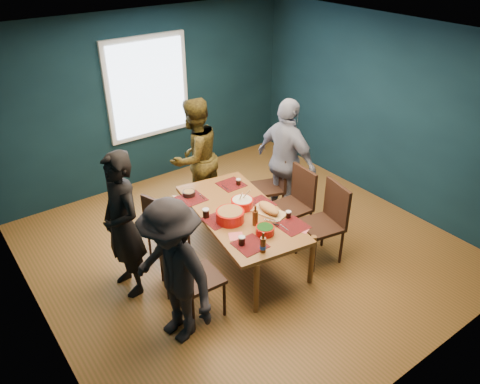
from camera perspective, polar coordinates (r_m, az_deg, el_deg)
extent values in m
cube|color=brown|center=(6.23, 0.50, -6.92)|extent=(5.00, 5.00, 0.01)
cube|color=white|center=(5.08, 0.64, 18.20)|extent=(5.00, 5.00, 0.01)
cube|color=#0F2933|center=(4.67, -24.87, -4.00)|extent=(0.01, 5.00, 2.70)
cube|color=#0F2933|center=(7.19, 16.92, 9.34)|extent=(0.01, 5.00, 2.70)
cube|color=#0F2933|center=(7.52, -11.16, 10.97)|extent=(5.00, 0.01, 2.70)
cube|color=#0F2933|center=(4.11, 22.21, -8.26)|extent=(5.00, 0.01, 2.70)
cube|color=silver|center=(7.44, -11.21, 12.37)|extent=(1.35, 0.06, 1.55)
cube|color=brown|center=(5.66, -0.04, -2.62)|extent=(1.21, 1.99, 0.05)
cylinder|color=brown|center=(5.14, 2.00, -11.64)|extent=(0.07, 0.07, 0.66)
cylinder|color=brown|center=(5.57, 8.74, -8.17)|extent=(0.07, 0.07, 0.66)
cylinder|color=brown|center=(6.29, -7.73, -3.11)|extent=(0.07, 0.07, 0.66)
cylinder|color=brown|center=(6.65, -1.58, -0.82)|extent=(0.07, 0.07, 0.66)
cube|color=black|center=(5.95, -8.78, -4.02)|extent=(0.53, 0.53, 0.04)
cube|color=black|center=(5.71, -10.23, -2.83)|extent=(0.17, 0.41, 0.45)
cylinder|color=black|center=(5.88, -8.48, -7.26)|extent=(0.03, 0.03, 0.43)
cylinder|color=black|center=(6.09, -6.23, -5.62)|extent=(0.03, 0.03, 0.43)
cylinder|color=black|center=(6.09, -10.98, -6.04)|extent=(0.03, 0.03, 0.43)
cylinder|color=black|center=(6.29, -8.72, -4.50)|extent=(0.03, 0.03, 0.43)
cube|color=black|center=(5.44, -7.63, -8.03)|extent=(0.49, 0.49, 0.04)
cube|color=black|center=(5.27, -9.66, -6.41)|extent=(0.15, 0.38, 0.43)
cylinder|color=black|center=(5.43, -8.81, -11.20)|extent=(0.03, 0.03, 0.40)
cylinder|color=black|center=(5.47, -5.35, -10.51)|extent=(0.03, 0.03, 0.40)
cylinder|color=black|center=(5.68, -9.51, -9.08)|extent=(0.03, 0.03, 0.40)
cylinder|color=black|center=(5.72, -6.21, -8.44)|extent=(0.03, 0.03, 0.40)
cube|color=black|center=(5.05, -5.02, -10.42)|extent=(0.46, 0.46, 0.04)
cube|color=black|center=(4.81, -7.27, -8.85)|extent=(0.06, 0.45, 0.49)
cylinder|color=black|center=(5.03, -5.72, -14.55)|extent=(0.03, 0.03, 0.46)
cylinder|color=black|center=(5.16, -1.92, -12.92)|extent=(0.03, 0.03, 0.46)
cylinder|color=black|center=(5.28, -7.80, -12.06)|extent=(0.03, 0.03, 0.46)
cylinder|color=black|center=(5.41, -4.14, -10.60)|extent=(0.03, 0.03, 0.46)
cube|color=black|center=(6.65, 3.23, 0.49)|extent=(0.56, 0.56, 0.04)
cube|color=black|center=(6.59, 4.91, 2.70)|extent=(0.19, 0.42, 0.48)
cylinder|color=black|center=(6.57, 2.18, -2.37)|extent=(0.03, 0.03, 0.45)
cylinder|color=black|center=(6.68, 5.22, -1.86)|extent=(0.03, 0.03, 0.45)
cylinder|color=black|center=(6.87, 1.18, -0.76)|extent=(0.03, 0.03, 0.45)
cylinder|color=black|center=(6.98, 4.10, -0.30)|extent=(0.03, 0.03, 0.45)
cube|color=black|center=(6.19, 6.15, -1.90)|extent=(0.48, 0.48, 0.04)
cube|color=black|center=(6.16, 7.79, 0.79)|extent=(0.07, 0.46, 0.50)
cylinder|color=black|center=(6.10, 5.70, -5.27)|extent=(0.03, 0.03, 0.47)
cylinder|color=black|center=(6.31, 8.52, -4.13)|extent=(0.03, 0.03, 0.47)
cylinder|color=black|center=(6.35, 3.56, -3.57)|extent=(0.03, 0.03, 0.47)
cylinder|color=black|center=(6.55, 6.33, -2.53)|extent=(0.03, 0.03, 0.47)
cube|color=black|center=(5.86, 9.80, -4.06)|extent=(0.55, 0.55, 0.04)
cube|color=black|center=(5.83, 11.74, -1.28)|extent=(0.13, 0.47, 0.51)
cylinder|color=black|center=(5.79, 9.03, -7.68)|extent=(0.04, 0.04, 0.48)
cylinder|color=black|center=(5.99, 12.24, -6.59)|extent=(0.04, 0.04, 0.48)
cylinder|color=black|center=(6.05, 6.96, -5.62)|extent=(0.04, 0.04, 0.48)
cylinder|color=black|center=(6.24, 10.09, -4.66)|extent=(0.04, 0.04, 0.48)
imported|color=black|center=(5.28, -14.11, -3.98)|extent=(0.45, 0.66, 1.74)
imported|color=black|center=(6.65, -5.52, 4.22)|extent=(0.96, 0.82, 1.72)
imported|color=silver|center=(6.48, 5.68, 3.75)|extent=(0.52, 1.07, 1.78)
imported|color=black|center=(4.63, -8.17, -9.77)|extent=(0.80, 1.14, 1.61)
cylinder|color=red|center=(5.45, -1.21, -2.94)|extent=(0.33, 0.33, 0.13)
cylinder|color=#4F8530|center=(5.42, -1.22, -2.40)|extent=(0.29, 0.29, 0.02)
cylinder|color=red|center=(5.71, 0.27, -1.40)|extent=(0.27, 0.27, 0.11)
cylinder|color=beige|center=(5.68, 0.27, -0.97)|extent=(0.24, 0.24, 0.02)
cylinder|color=tan|center=(5.68, 0.57, -0.50)|extent=(0.08, 0.15, 0.22)
cylinder|color=tan|center=(5.65, 0.05, -0.70)|extent=(0.07, 0.15, 0.22)
cylinder|color=red|center=(5.26, 3.07, -4.67)|extent=(0.21, 0.21, 0.09)
cylinder|color=#104112|center=(5.23, 3.08, -4.31)|extent=(0.19, 0.19, 0.02)
cube|color=tan|center=(5.64, 3.51, -2.47)|extent=(0.34, 0.47, 0.02)
ellipsoid|color=#B47740|center=(5.61, 3.52, -1.97)|extent=(0.26, 0.37, 0.10)
cube|color=#B6B7BE|center=(5.46, 3.82, -3.46)|extent=(0.11, 0.15, 0.00)
cylinder|color=black|center=(5.39, 4.29, -3.95)|extent=(0.07, 0.09, 0.02)
sphere|color=#225C15|center=(5.54, 4.15, -2.33)|extent=(0.03, 0.03, 0.03)
sphere|color=#225C15|center=(5.60, 3.53, -1.92)|extent=(0.03, 0.03, 0.03)
sphere|color=#225C15|center=(5.66, 2.92, -1.51)|extent=(0.03, 0.03, 0.03)
cylinder|color=black|center=(6.00, -6.25, -0.17)|extent=(0.16, 0.16, 0.06)
cylinder|color=#4F8530|center=(5.98, -6.26, 0.05)|extent=(0.13, 0.13, 0.02)
cylinder|color=#4E250D|center=(4.96, 2.82, -6.46)|extent=(0.06, 0.06, 0.18)
cylinder|color=#4E250D|center=(4.89, 2.85, -5.31)|extent=(0.03, 0.03, 0.07)
cylinder|color=#1846AA|center=(4.98, 2.81, -6.73)|extent=(0.07, 0.07, 0.04)
cylinder|color=#4E250D|center=(5.37, 1.86, -3.19)|extent=(0.07, 0.07, 0.18)
cylinder|color=#4E250D|center=(5.30, 1.89, -2.04)|extent=(0.03, 0.03, 0.07)
cylinder|color=black|center=(5.07, 0.21, -5.97)|extent=(0.07, 0.07, 0.10)
cylinder|color=silver|center=(5.05, 0.21, -5.55)|extent=(0.08, 0.08, 0.02)
cylinder|color=black|center=(5.54, 5.91, -2.77)|extent=(0.06, 0.06, 0.09)
cylinder|color=silver|center=(5.52, 5.93, -2.42)|extent=(0.07, 0.07, 0.01)
cylinder|color=black|center=(6.20, -0.19, 1.22)|extent=(0.06, 0.06, 0.09)
cylinder|color=silver|center=(6.18, -0.20, 1.53)|extent=(0.06, 0.06, 0.01)
cylinder|color=black|center=(5.53, -4.18, -2.61)|extent=(0.08, 0.08, 0.11)
cylinder|color=silver|center=(5.51, -4.20, -2.17)|extent=(0.08, 0.08, 0.02)
cube|color=#DF5D63|center=(5.81, 2.56, -1.41)|extent=(0.16, 0.16, 0.00)
cube|color=#DF5D63|center=(5.22, -0.49, -5.43)|extent=(0.21, 0.21, 0.00)
cube|color=#DF5D63|center=(5.38, 7.62, -4.55)|extent=(0.18, 0.18, 0.00)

